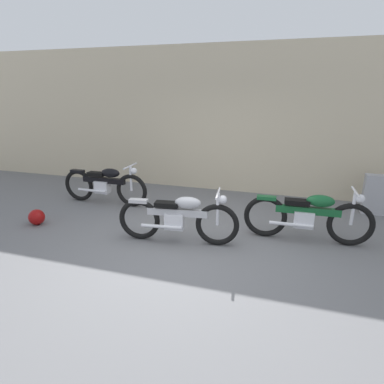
# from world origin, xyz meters

# --- Properties ---
(ground_plane) EXTENTS (40.00, 40.00, 0.00)m
(ground_plane) POSITION_xyz_m (0.00, 0.00, 0.00)
(ground_plane) COLOR slate
(building_wall) EXTENTS (18.00, 0.30, 3.33)m
(building_wall) POSITION_xyz_m (0.00, 3.38, 1.67)
(building_wall) COLOR beige
(building_wall) RESTS_ON ground_plane
(stone_marker) EXTENTS (0.56, 0.21, 0.79)m
(stone_marker) POSITION_xyz_m (3.10, 2.55, 0.39)
(stone_marker) COLOR #9E9EA3
(stone_marker) RESTS_ON ground_plane
(helmet) EXTENTS (0.28, 0.28, 0.28)m
(helmet) POSITION_xyz_m (-2.91, 0.15, 0.14)
(helmet) COLOR maroon
(helmet) RESTS_ON ground_plane
(motorcycle_green) EXTENTS (1.99, 0.56, 0.89)m
(motorcycle_green) POSITION_xyz_m (1.75, 0.89, 0.43)
(motorcycle_green) COLOR black
(motorcycle_green) RESTS_ON ground_plane
(motorcycle_silver) EXTENTS (1.94, 0.56, 0.87)m
(motorcycle_silver) POSITION_xyz_m (-0.21, 0.24, 0.42)
(motorcycle_silver) COLOR black
(motorcycle_silver) RESTS_ON ground_plane
(motorcycle_black) EXTENTS (1.97, 0.55, 0.89)m
(motorcycle_black) POSITION_xyz_m (-2.32, 1.53, 0.43)
(motorcycle_black) COLOR black
(motorcycle_black) RESTS_ON ground_plane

